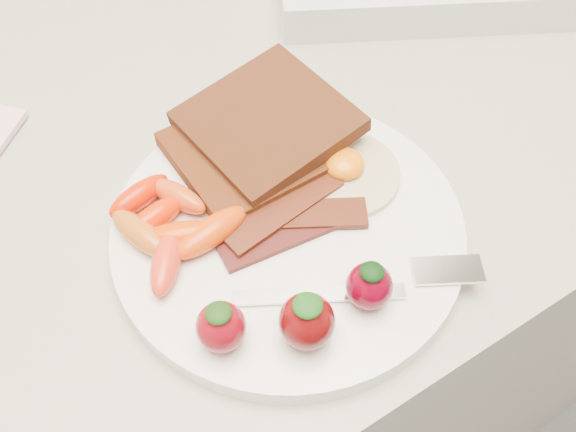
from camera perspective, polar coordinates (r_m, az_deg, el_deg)
counter at (r=0.96m, az=-5.59°, el=-11.50°), size 2.00×0.60×0.90m
plate at (r=0.50m, az=0.00°, el=-1.31°), size 0.27×0.27×0.02m
toast_lower at (r=0.53m, az=-3.68°, el=5.62°), size 0.11×0.11×0.01m
toast_upper at (r=0.53m, az=-1.85°, el=8.41°), size 0.13×0.13×0.03m
fried_egg at (r=0.52m, az=4.97°, el=4.04°), size 0.10×0.10×0.02m
bacon_strips at (r=0.49m, az=0.09°, el=-0.25°), size 0.12×0.07×0.01m
baby_carrots at (r=0.48m, az=-10.47°, el=-0.89°), size 0.10×0.11×0.02m
strawberries at (r=0.43m, az=0.97°, el=-8.56°), size 0.13×0.06×0.05m
fork at (r=0.46m, az=8.06°, el=-5.94°), size 0.17×0.09×0.00m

